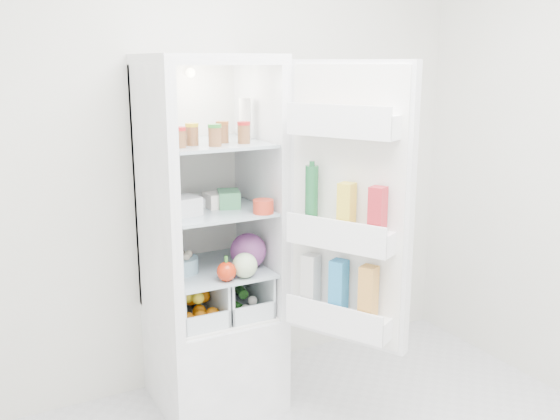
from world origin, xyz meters
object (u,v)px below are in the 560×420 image
mushroom_bowl (182,265)px  refrigerator (209,279)px  red_cabbage (248,251)px  fridge_door (347,214)px

mushroom_bowl → refrigerator: bearing=20.0°
refrigerator → red_cabbage: bearing=-44.9°
mushroom_bowl → fridge_door: fridge_door is taller
red_cabbage → fridge_door: (0.28, -0.45, 0.26)m
mushroom_bowl → red_cabbage: bearing=-16.4°
red_cabbage → mushroom_bowl: bearing=163.6°
refrigerator → red_cabbage: refrigerator is taller
fridge_door → red_cabbage: bearing=4.8°
refrigerator → red_cabbage: (0.15, -0.15, 0.17)m
mushroom_bowl → fridge_door: bearing=-41.9°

